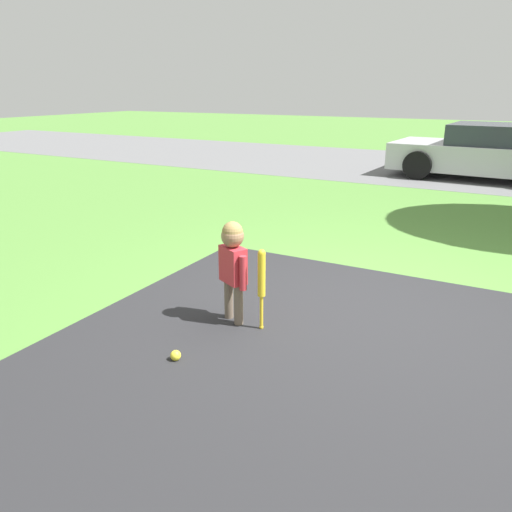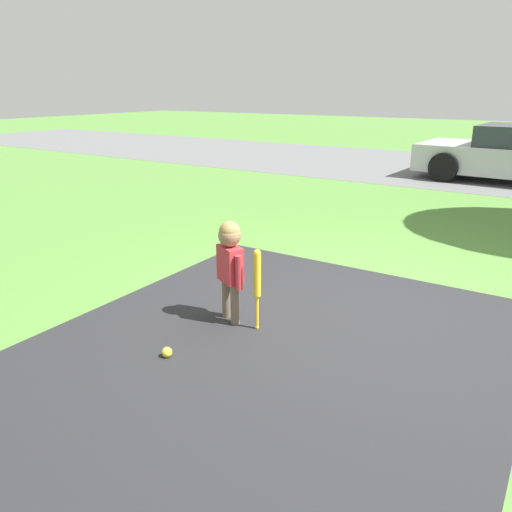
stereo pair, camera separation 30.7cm
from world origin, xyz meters
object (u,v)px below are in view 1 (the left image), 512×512
object	(u,v)px
child	(233,258)
sports_ball	(176,355)
baseball_bat	(262,278)
parked_car	(487,153)

from	to	relation	value
child	sports_ball	xyz separation A→B (m)	(-0.04, -0.77, -0.53)
baseball_bat	parked_car	distance (m)	8.83
baseball_bat	parked_car	size ratio (longest dim) A/B	0.18
child	baseball_bat	size ratio (longest dim) A/B	1.27
sports_ball	child	bearing A→B (deg)	87.06
parked_car	baseball_bat	bearing A→B (deg)	87.45
baseball_bat	sports_ball	world-z (taller)	baseball_bat
baseball_bat	parked_car	bearing A→B (deg)	84.01
baseball_bat	sports_ball	bearing A→B (deg)	-113.05
baseball_bat	parked_car	world-z (taller)	parked_car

